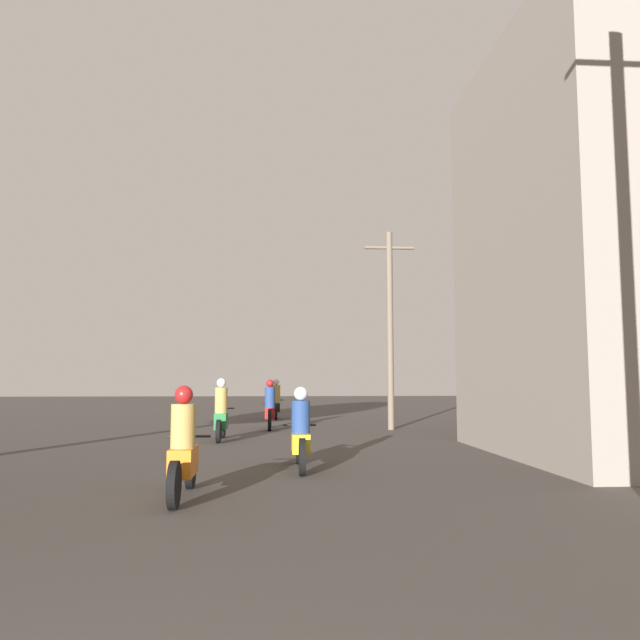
{
  "coord_description": "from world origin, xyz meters",
  "views": [
    {
      "loc": [
        0.98,
        -1.1,
        1.53
      ],
      "look_at": [
        2.25,
        16.85,
        3.27
      ],
      "focal_mm": 35.0,
      "sensor_mm": 36.0,
      "label": 1
    }
  ],
  "objects": [
    {
      "name": "utility_pole_far",
      "position": [
        4.57,
        18.3,
        3.28
      ],
      "size": [
        1.6,
        0.2,
        6.25
      ],
      "color": "#6B5B4C",
      "rests_on": "ground_plane"
    },
    {
      "name": "motorcycle_orange",
      "position": [
        -0.22,
        7.28,
        0.59
      ],
      "size": [
        0.6,
        2.04,
        1.46
      ],
      "rotation": [
        0.0,
        0.0,
        0.16
      ],
      "color": "black",
      "rests_on": "ground_plane"
    },
    {
      "name": "motorcycle_black",
      "position": [
        1.0,
        23.89,
        0.63
      ],
      "size": [
        0.6,
        2.04,
        1.59
      ],
      "rotation": [
        0.0,
        0.0,
        0.08
      ],
      "color": "black",
      "rests_on": "ground_plane"
    },
    {
      "name": "motorcycle_red",
      "position": [
        0.8,
        18.77,
        0.62
      ],
      "size": [
        0.6,
        2.04,
        1.56
      ],
      "rotation": [
        0.0,
        0.0,
        -0.16
      ],
      "color": "black",
      "rests_on": "ground_plane"
    },
    {
      "name": "motorcycle_yellow",
      "position": [
        1.42,
        9.8,
        0.57
      ],
      "size": [
        0.6,
        2.06,
        1.42
      ],
      "rotation": [
        0.0,
        0.0,
        0.04
      ],
      "color": "black",
      "rests_on": "ground_plane"
    },
    {
      "name": "motorcycle_green",
      "position": [
        -0.41,
        15.16,
        0.64
      ],
      "size": [
        0.6,
        1.95,
        1.59
      ],
      "rotation": [
        0.0,
        0.0,
        0.06
      ],
      "color": "black",
      "rests_on": "ground_plane"
    },
    {
      "name": "building_right_near",
      "position": [
        7.63,
        11.13,
        4.3
      ],
      "size": [
        4.16,
        6.77,
        8.6
      ],
      "color": "gray",
      "rests_on": "ground_plane"
    }
  ]
}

